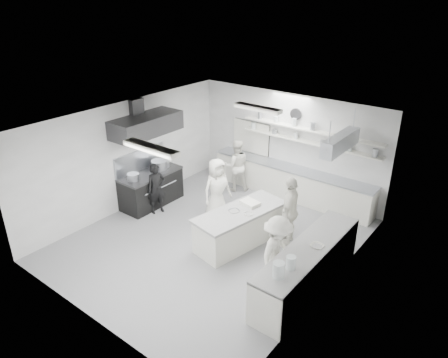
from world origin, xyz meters
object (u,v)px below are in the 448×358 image
Objects in this scene: stove at (151,189)px; right_counter at (307,268)px; prep_island at (240,228)px; cook_back at (236,165)px; back_counter at (290,182)px; cook_stove at (157,189)px.

stove is 5.28m from right_counter.
prep_island is 1.42× the size of cook_back.
stove is at bearing -136.01° from back_counter.
stove reaches higher than prep_island.
right_counter is at bearing -2.95° from prep_island.
back_counter is 3.52× the size of cook_stove.
cook_stove is at bearing -166.21° from prep_island.
stove is 0.79× the size of prep_island.
right_counter is at bearing -72.59° from cook_stove.
right_counter is at bearing 99.84° from cook_back.
cook_back is at bearing -158.97° from back_counter.
stove is 0.62m from cook_stove.
stove is 1.27× the size of cook_stove.
cook_stove reaches higher than back_counter.
cook_back is at bearing 144.12° from right_counter.
cook_stove is at bearing 26.31° from cook_back.
back_counter is 2.92m from prep_island.
cook_back is (1.37, 2.21, 0.35)m from stove.
cook_stove is (-2.40, -3.05, 0.25)m from back_counter.
stove is at bearing -171.16° from prep_island.
cook_back reaches higher than right_counter.
right_counter is 2.12m from prep_island.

